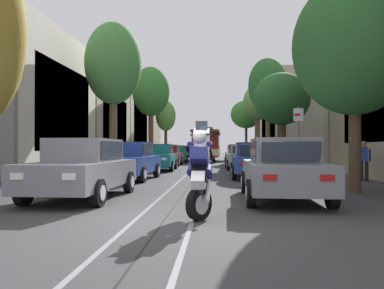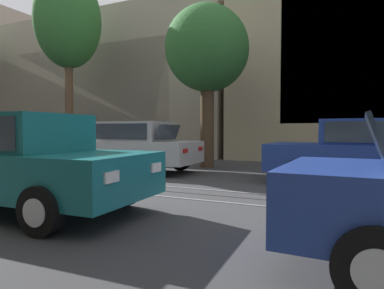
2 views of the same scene
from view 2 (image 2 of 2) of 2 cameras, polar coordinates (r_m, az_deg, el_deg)
name	(u,v)px [view 2 (image 2 of 2)]	position (r m, az deg, el deg)	size (l,w,h in m)	color
building_facade_right	(97,72)	(21.89, -15.98, 11.76)	(5.83, 50.96, 10.56)	tan
parked_car_teal_mid_left	(21,162)	(6.15, -27.11, -2.69)	(2.09, 4.40, 1.58)	#196B70
parked_car_blue_second_right	(362,152)	(8.88, 27.10, -1.17)	(2.05, 4.38, 1.58)	#233D93
parked_car_silver_mid_right	(132,146)	(10.74, -10.22, -0.33)	(2.05, 4.38, 1.58)	#B7B7BC
parked_car_blue_fourth_right	(5,143)	(15.17, -29.28, 0.21)	(2.06, 4.39, 1.58)	#233D93
street_tree_kerb_right_second	(207,50)	(12.17, 2.63, 15.75)	(3.25, 2.88, 5.68)	#4C3826
street_tree_kerb_right_mid	(68,21)	(16.34, -20.43, 19.10)	(2.92, 2.75, 8.17)	brown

